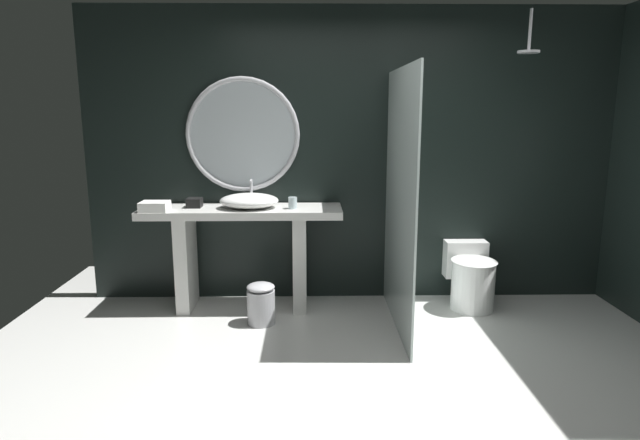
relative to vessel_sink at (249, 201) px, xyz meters
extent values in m
plane|color=silver|center=(0.92, -1.56, -0.96)|extent=(5.76, 5.76, 0.00)
cube|color=black|center=(0.92, 0.34, 0.34)|extent=(4.80, 0.10, 2.60)
cube|color=silver|center=(-0.07, 0.02, -0.10)|extent=(1.71, 0.50, 0.07)
cube|color=silver|center=(-0.57, 0.02, -0.54)|extent=(0.11, 0.42, 0.83)
cube|color=silver|center=(0.43, 0.02, -0.54)|extent=(0.11, 0.42, 0.83)
ellipsoid|color=white|center=(0.00, 0.00, 0.00)|extent=(0.50, 0.41, 0.13)
cylinder|color=#B7B7BC|center=(0.00, 0.19, 0.05)|extent=(0.02, 0.02, 0.22)
cylinder|color=#B7B7BC|center=(0.00, 0.13, 0.15)|extent=(0.02, 0.11, 0.02)
cylinder|color=silver|center=(0.37, -0.04, -0.01)|extent=(0.07, 0.07, 0.10)
cube|color=black|center=(-0.48, 0.05, -0.02)|extent=(0.12, 0.14, 0.08)
torus|color=#B7B7BC|center=(-0.07, 0.25, 0.54)|extent=(1.00, 0.04, 1.00)
cylinder|color=#B2BCC1|center=(-0.07, 0.26, 0.54)|extent=(0.93, 0.01, 0.93)
cube|color=silver|center=(1.22, -0.41, 0.06)|extent=(0.02, 1.39, 2.04)
cylinder|color=#B7B7BC|center=(2.27, -0.10, 1.38)|extent=(0.02, 0.02, 0.32)
cylinder|color=#B7B7BC|center=(2.27, -0.10, 1.21)|extent=(0.17, 0.17, 0.02)
cylinder|color=white|center=(1.94, -0.07, -0.75)|extent=(0.37, 0.37, 0.43)
ellipsoid|color=white|center=(1.94, -0.07, -0.52)|extent=(0.39, 0.43, 0.02)
cube|color=white|center=(1.94, 0.20, -0.58)|extent=(0.38, 0.17, 0.33)
cylinder|color=#B7B7BC|center=(0.12, -0.37, -0.82)|extent=(0.23, 0.23, 0.28)
ellipsoid|color=#B7B7BC|center=(0.12, -0.37, -0.65)|extent=(0.23, 0.23, 0.07)
cube|color=white|center=(-0.77, -0.13, -0.02)|extent=(0.23, 0.19, 0.08)
camera|label=1|loc=(0.52, -4.58, 0.76)|focal=30.54mm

